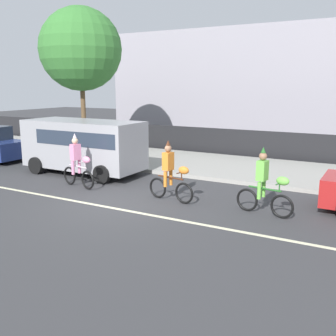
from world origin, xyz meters
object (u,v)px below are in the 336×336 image
object	(u,v)px
parade_cyclist_pink	(78,164)
parked_van_grey	(85,143)
parade_cyclist_lime	(265,186)
parade_cyclist_orange	(171,175)

from	to	relation	value
parade_cyclist_pink	parked_van_grey	size ratio (longest dim) A/B	0.38
parade_cyclist_lime	parade_cyclist_pink	bearing A→B (deg)	-178.33
parade_cyclist_pink	parade_cyclist_lime	xyz separation A→B (m)	(6.65, 0.19, 0.00)
parade_cyclist_orange	parked_van_grey	xyz separation A→B (m)	(-4.91, 1.69, 0.44)
parade_cyclist_pink	parade_cyclist_orange	size ratio (longest dim) A/B	1.00
parade_cyclist_pink	parked_van_grey	world-z (taller)	parked_van_grey
parade_cyclist_orange	parade_cyclist_pink	bearing A→B (deg)	-178.43
parade_cyclist_pink	parade_cyclist_orange	distance (m)	3.70
parade_cyclist_lime	parade_cyclist_orange	bearing A→B (deg)	-178.22
parade_cyclist_pink	parade_cyclist_orange	world-z (taller)	same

